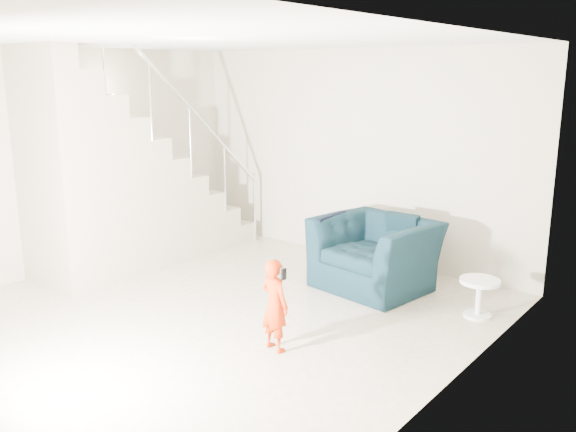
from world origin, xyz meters
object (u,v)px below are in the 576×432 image
object	(u,v)px
toddler	(275,305)
staircase	(119,193)
armchair	(375,254)
side_table	(479,292)

from	to	relation	value
toddler	staircase	bearing A→B (deg)	-3.13
armchair	side_table	world-z (taller)	armchair
toddler	staircase	world-z (taller)	staircase
armchair	staircase	bearing A→B (deg)	-147.73
toddler	staircase	size ratio (longest dim) A/B	0.23
armchair	staircase	size ratio (longest dim) A/B	0.34
toddler	side_table	world-z (taller)	toddler
toddler	staircase	xyz separation A→B (m)	(-3.03, 0.64, 0.53)
armchair	toddler	bearing A→B (deg)	-78.00
staircase	side_table	bearing A→B (deg)	16.08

